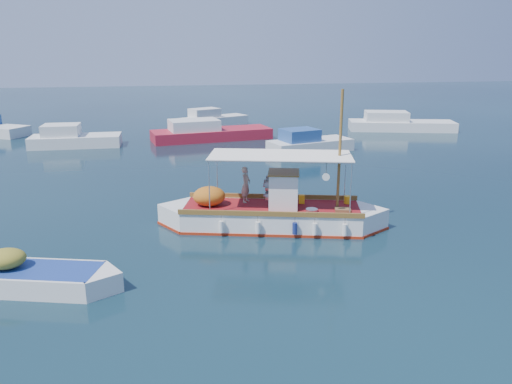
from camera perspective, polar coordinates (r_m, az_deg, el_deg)
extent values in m
plane|color=black|center=(19.01, 1.31, -4.81)|extent=(160.00, 160.00, 0.00)
cube|color=white|center=(19.69, 1.78, -3.08)|extent=(7.18, 3.96, 1.00)
cube|color=white|center=(20.10, -8.00, -2.83)|extent=(2.20, 2.20, 1.00)
cube|color=white|center=(19.86, 11.67, -3.25)|extent=(2.20, 2.20, 1.00)
cube|color=#A0260F|center=(19.79, 1.77, -3.90)|extent=(7.29, 4.05, 0.16)
cube|color=maroon|center=(19.53, 1.79, -1.75)|extent=(7.13, 3.78, 0.05)
cube|color=brown|center=(20.59, 1.92, -0.48)|extent=(6.70, 1.88, 0.18)
cube|color=brown|center=(18.41, 1.65, -2.51)|extent=(6.70, 1.88, 0.18)
cube|color=white|center=(19.32, 3.16, 0.21)|extent=(1.36, 1.42, 1.36)
cube|color=brown|center=(19.14, 3.19, 2.25)|extent=(1.47, 1.54, 0.05)
cylinder|color=slate|center=(18.98, 1.37, 0.79)|extent=(0.31, 0.49, 0.45)
cylinder|color=slate|center=(19.54, 1.45, 1.24)|extent=(0.31, 0.49, 0.45)
cylinder|color=slate|center=(19.40, 1.40, -0.41)|extent=(0.31, 0.49, 0.45)
cylinder|color=brown|center=(19.03, 9.56, 4.69)|extent=(0.13, 0.13, 4.55)
cylinder|color=brown|center=(19.05, 7.33, 3.68)|extent=(1.60, 0.49, 0.07)
cylinder|color=silver|center=(20.41, -4.47, 2.04)|extent=(0.05, 0.05, 2.05)
cylinder|color=silver|center=(18.50, -5.36, 0.54)|extent=(0.05, 0.05, 2.05)
cylinder|color=silver|center=(20.32, 10.16, 1.77)|extent=(0.05, 0.05, 2.05)
cylinder|color=silver|center=(18.40, 10.79, 0.23)|extent=(0.05, 0.05, 2.05)
cube|color=white|center=(18.99, 2.81, 4.23)|extent=(5.75, 3.50, 0.04)
ellipsoid|color=#BE681B|center=(19.66, -5.37, -0.47)|extent=(1.51, 1.37, 0.76)
cube|color=#FCAD16|center=(19.94, 5.25, -0.83)|extent=(0.26, 0.22, 0.36)
cylinder|color=#FCAD16|center=(20.21, 10.40, -0.88)|extent=(0.33, 0.33, 0.31)
cube|color=brown|center=(19.26, 9.89, -2.02)|extent=(0.68, 0.55, 0.11)
cylinder|color=#B2B2B2|center=(19.04, 6.39, -2.09)|extent=(0.56, 0.56, 0.11)
cylinder|color=white|center=(18.23, 8.01, 1.71)|extent=(0.27, 0.10, 0.27)
cylinder|color=white|center=(18.61, -4.00, -3.97)|extent=(0.22, 0.22, 0.44)
cylinder|color=navy|center=(18.44, 4.45, -4.17)|extent=(0.22, 0.22, 0.44)
cylinder|color=white|center=(18.56, 10.09, -4.25)|extent=(0.22, 0.22, 0.44)
imported|color=#A79F8B|center=(19.93, -1.16, 0.87)|extent=(0.57, 0.63, 1.44)
cube|color=white|center=(16.24, -24.30, -9.26)|extent=(4.31, 2.65, 0.79)
cube|color=white|center=(15.38, -17.66, -9.99)|extent=(1.51, 1.51, 0.79)
cube|color=navy|center=(16.10, -24.45, -8.05)|extent=(4.26, 2.48, 0.04)
ellipsoid|color=olive|center=(16.34, -26.73, -6.82)|extent=(1.38, 1.23, 0.58)
cube|color=silver|center=(38.18, -19.86, 5.37)|extent=(6.24, 2.48, 1.00)
cube|color=silver|center=(38.21, -21.37, 6.60)|extent=(2.51, 2.07, 0.80)
cube|color=#A91C2E|center=(38.82, -5.08, 6.42)|extent=(9.39, 4.18, 1.00)
cube|color=silver|center=(38.35, -7.09, 7.61)|extent=(3.95, 2.92, 0.80)
cube|color=silver|center=(34.33, 6.22, 5.12)|extent=(6.11, 3.62, 1.00)
cube|color=#2A4F8E|center=(33.73, 5.02, 6.51)|extent=(2.70, 2.40, 0.80)
cube|color=silver|center=(44.93, 16.26, 7.17)|extent=(9.16, 4.87, 1.00)
cube|color=silver|center=(44.56, 14.68, 8.39)|extent=(3.98, 3.08, 0.80)
cube|color=silver|center=(46.13, -4.85, 7.97)|extent=(6.56, 4.49, 1.00)
cube|color=silver|center=(45.54, -5.90, 8.97)|extent=(3.01, 2.61, 0.80)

